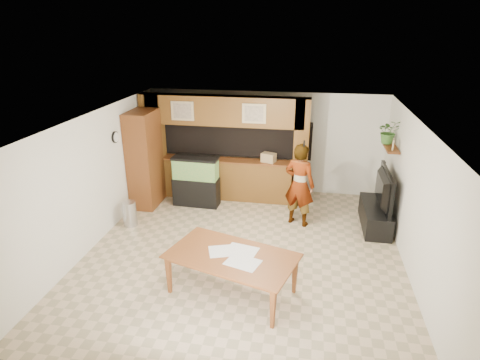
% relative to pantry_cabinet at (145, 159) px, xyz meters
% --- Properties ---
extents(floor, '(6.50, 6.50, 0.00)m').
position_rel_pantry_cabinet_xyz_m(floor, '(2.70, -1.80, -1.15)').
color(floor, tan).
rests_on(floor, ground).
extents(ceiling, '(6.50, 6.50, 0.00)m').
position_rel_pantry_cabinet_xyz_m(ceiling, '(2.70, -1.80, 1.45)').
color(ceiling, white).
rests_on(ceiling, wall_back).
extents(wall_back, '(6.00, 0.00, 6.00)m').
position_rel_pantry_cabinet_xyz_m(wall_back, '(2.70, 1.45, 0.15)').
color(wall_back, silver).
rests_on(wall_back, floor).
extents(wall_left, '(0.00, 6.50, 6.50)m').
position_rel_pantry_cabinet_xyz_m(wall_left, '(-0.30, -1.80, 0.15)').
color(wall_left, silver).
rests_on(wall_left, floor).
extents(wall_right, '(0.00, 6.50, 6.50)m').
position_rel_pantry_cabinet_xyz_m(wall_right, '(5.70, -1.80, 0.15)').
color(wall_right, silver).
rests_on(wall_right, floor).
extents(partition, '(4.20, 0.99, 2.60)m').
position_rel_pantry_cabinet_xyz_m(partition, '(1.75, 0.84, 0.16)').
color(partition, brown).
rests_on(partition, floor).
extents(wall_clock, '(0.05, 0.25, 0.25)m').
position_rel_pantry_cabinet_xyz_m(wall_clock, '(-0.27, -0.80, 0.75)').
color(wall_clock, black).
rests_on(wall_clock, wall_left).
extents(wall_shelf, '(0.25, 0.90, 0.04)m').
position_rel_pantry_cabinet_xyz_m(wall_shelf, '(5.55, 0.15, 0.55)').
color(wall_shelf, brown).
rests_on(wall_shelf, wall_right).
extents(pantry_cabinet, '(0.58, 0.94, 2.31)m').
position_rel_pantry_cabinet_xyz_m(pantry_cabinet, '(0.00, 0.00, 0.00)').
color(pantry_cabinet, brown).
rests_on(pantry_cabinet, floor).
extents(trash_can, '(0.30, 0.30, 0.56)m').
position_rel_pantry_cabinet_xyz_m(trash_can, '(0.05, -1.16, -0.87)').
color(trash_can, '#B2B2B7').
rests_on(trash_can, floor).
extents(aquarium, '(1.10, 0.41, 1.22)m').
position_rel_pantry_cabinet_xyz_m(aquarium, '(1.20, 0.15, -0.56)').
color(aquarium, black).
rests_on(aquarium, floor).
extents(tv_stand, '(0.54, 1.47, 0.49)m').
position_rel_pantry_cabinet_xyz_m(tv_stand, '(5.35, -0.27, -0.91)').
color(tv_stand, black).
rests_on(tv_stand, floor).
extents(television, '(0.19, 1.42, 0.82)m').
position_rel_pantry_cabinet_xyz_m(television, '(5.35, -0.27, -0.25)').
color(television, black).
rests_on(television, tv_stand).
extents(photo_frame, '(0.06, 0.17, 0.22)m').
position_rel_pantry_cabinet_xyz_m(photo_frame, '(5.55, -0.08, 0.67)').
color(photo_frame, tan).
rests_on(photo_frame, wall_shelf).
extents(potted_plant, '(0.52, 0.47, 0.53)m').
position_rel_pantry_cabinet_xyz_m(potted_plant, '(5.52, 0.37, 0.83)').
color(potted_plant, '#3B6C2B').
rests_on(potted_plant, wall_shelf).
extents(person, '(0.79, 0.65, 1.85)m').
position_rel_pantry_cabinet_xyz_m(person, '(3.68, -0.43, -0.23)').
color(person, '#947251').
rests_on(person, floor).
extents(microphone, '(0.04, 0.10, 0.16)m').
position_rel_pantry_cabinet_xyz_m(microphone, '(3.73, -0.59, 0.74)').
color(microphone, black).
rests_on(microphone, person).
extents(dining_table, '(2.28, 1.68, 0.72)m').
position_rel_pantry_cabinet_xyz_m(dining_table, '(2.71, -3.14, -0.79)').
color(dining_table, brown).
rests_on(dining_table, floor).
extents(newspaper_a, '(0.59, 0.51, 0.01)m').
position_rel_pantry_cabinet_xyz_m(newspaper_a, '(2.58, -3.00, -0.43)').
color(newspaper_a, silver).
rests_on(newspaper_a, dining_table).
extents(newspaper_b, '(0.60, 0.51, 0.01)m').
position_rel_pantry_cabinet_xyz_m(newspaper_b, '(2.93, -3.28, -0.43)').
color(newspaper_b, silver).
rests_on(newspaper_b, dining_table).
extents(newspaper_c, '(0.56, 0.46, 0.01)m').
position_rel_pantry_cabinet_xyz_m(newspaper_c, '(2.86, -2.94, -0.43)').
color(newspaper_c, silver).
rests_on(newspaper_c, dining_table).
extents(counter_box, '(0.38, 0.32, 0.22)m').
position_rel_pantry_cabinet_xyz_m(counter_box, '(2.89, 0.65, -0.00)').
color(counter_box, '#9D8055').
rests_on(counter_box, partition).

